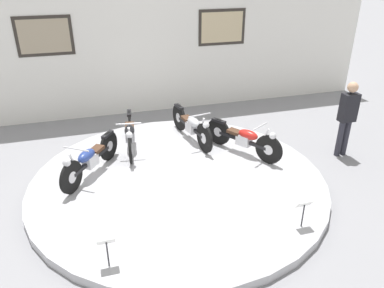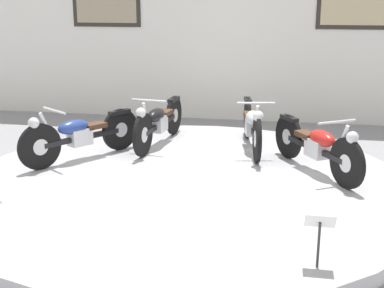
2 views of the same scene
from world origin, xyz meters
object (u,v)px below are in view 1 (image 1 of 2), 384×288
at_px(info_placard_front_left, 107,246).
at_px(motorcycle_silver, 192,125).
at_px(motorcycle_black, 130,133).
at_px(motorcycle_blue, 90,158).
at_px(visitor_standing, 347,115).
at_px(info_placard_front_centre, 304,208).
at_px(motorcycle_red, 244,138).

bearing_deg(info_placard_front_left, motorcycle_silver, 57.45).
height_order(motorcycle_black, info_placard_front_left, motorcycle_black).
bearing_deg(motorcycle_blue, visitor_standing, -4.18).
bearing_deg(info_placard_front_centre, motorcycle_blue, 140.74).
height_order(motorcycle_silver, visitor_standing, visitor_standing).
distance_m(motorcycle_black, info_placard_front_centre, 4.24).
xyz_separation_m(motorcycle_black, info_placard_front_centre, (2.28, -3.57, -0.02)).
bearing_deg(motorcycle_black, info_placard_front_centre, -57.45).
bearing_deg(info_placard_front_left, motorcycle_black, 77.05).
distance_m(info_placard_front_centre, visitor_standing, 3.27).
bearing_deg(motorcycle_silver, visitor_standing, -23.16).
relative_size(motorcycle_blue, info_placard_front_centre, 3.23).
bearing_deg(visitor_standing, info_placard_front_left, -157.96).
relative_size(motorcycle_black, info_placard_front_centre, 3.87).
xyz_separation_m(motorcycle_silver, info_placard_front_left, (-2.28, -3.57, -0.03)).
distance_m(motorcycle_black, motorcycle_red, 2.56).
bearing_deg(motorcycle_black, visitor_standing, -16.32).
xyz_separation_m(motorcycle_silver, motorcycle_red, (0.92, -0.96, -0.02)).
height_order(info_placard_front_left, info_placard_front_centre, same).
relative_size(motorcycle_red, info_placard_front_centre, 3.36).
bearing_deg(motorcycle_blue, info_placard_front_centre, -39.26).
xyz_separation_m(motorcycle_blue, motorcycle_black, (0.92, 0.95, 0.00)).
xyz_separation_m(motorcycle_blue, visitor_standing, (5.57, -0.41, 0.45)).
bearing_deg(visitor_standing, motorcycle_red, 169.85).
bearing_deg(motorcycle_silver, motorcycle_red, -46.11).
bearing_deg(motorcycle_silver, motorcycle_blue, -158.16).
bearing_deg(motorcycle_blue, info_placard_front_left, -87.75).
relative_size(motorcycle_blue, motorcycle_red, 0.96).
relative_size(info_placard_front_centre, visitor_standing, 0.29).
bearing_deg(motorcycle_black, motorcycle_red, -21.85).
height_order(info_placard_front_left, visitor_standing, visitor_standing).
bearing_deg(info_placard_front_centre, motorcycle_silver, 102.92).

